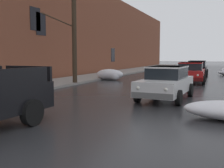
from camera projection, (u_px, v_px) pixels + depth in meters
The scene contains 8 objects.
left_sidewalk_slab at pixel (60, 82), 18.57m from camera, with size 3.27×80.00×0.14m, color gray.
brick_townhouse_facade at pixel (32, 19), 18.92m from camera, with size 0.63×80.00×8.85m.
snow_bank_mid_block_left at pixel (110, 75), 20.99m from camera, with size 2.20×1.13×0.84m.
snow_bank_along_right_kerb at pixel (12, 89), 11.98m from camera, with size 2.00×1.10×0.81m.
bare_tree_mid_block at pixel (75, 21), 17.26m from camera, with size 3.15×3.58×7.35m.
sedan_white_parked_kerbside_close at pixel (166, 82), 11.68m from camera, with size 2.01×4.30×1.42m.
sedan_red_parked_kerbside_mid at pixel (191, 72), 18.79m from camera, with size 2.10×4.20×1.42m.
sedan_black_parked_far_down_block at pixel (197, 68), 25.14m from camera, with size 1.98×4.24×1.42m.
Camera 1 is at (4.07, 2.28, 1.87)m, focal length 43.29 mm.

